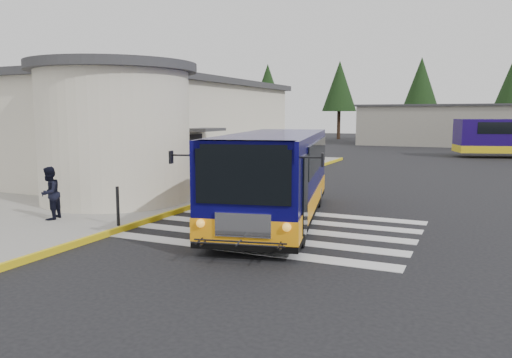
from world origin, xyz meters
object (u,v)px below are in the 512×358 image
at_px(transit_bus, 275,180).
at_px(pedestrian_a, 82,183).
at_px(bollard, 118,206).
at_px(pedestrian_b, 49,193).

distance_m(transit_bus, pedestrian_a, 6.24).
xyz_separation_m(transit_bus, bollard, (-3.45, -2.99, -0.57)).
xyz_separation_m(transit_bus, pedestrian_a, (-6.03, -1.58, -0.26)).
height_order(transit_bus, pedestrian_b, transit_bus).
relative_size(pedestrian_a, pedestrian_b, 1.10).
distance_m(transit_bus, pedestrian_b, 6.60).
height_order(pedestrian_a, bollard, pedestrian_a).
bearing_deg(pedestrian_b, transit_bus, 99.62).
height_order(transit_bus, pedestrian_a, transit_bus).
relative_size(pedestrian_a, bollard, 1.56).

